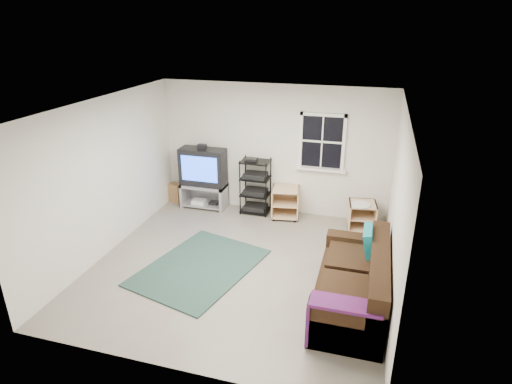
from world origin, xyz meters
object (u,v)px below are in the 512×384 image
(sofa, at_px, (355,285))
(side_table_left, at_px, (286,201))
(av_rack, at_px, (255,190))
(side_table_right, at_px, (362,214))
(tv_unit, at_px, (203,173))

(sofa, bearing_deg, side_table_left, 120.61)
(av_rack, distance_m, sofa, 3.40)
(side_table_right, bearing_deg, tv_unit, 177.32)
(side_table_left, bearing_deg, tv_unit, -179.50)
(av_rack, bearing_deg, tv_unit, -178.59)
(side_table_left, bearing_deg, av_rack, 178.90)
(side_table_right, relative_size, sofa, 0.28)
(side_table_right, distance_m, sofa, 2.43)
(side_table_left, relative_size, side_table_right, 1.09)
(av_rack, height_order, side_table_left, av_rack)
(side_table_right, bearing_deg, av_rack, 175.19)
(side_table_left, xyz_separation_m, sofa, (1.54, -2.60, 0.00))
(side_table_left, xyz_separation_m, side_table_right, (1.50, -0.17, -0.01))
(tv_unit, distance_m, side_table_right, 3.28)
(tv_unit, bearing_deg, side_table_right, -2.68)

